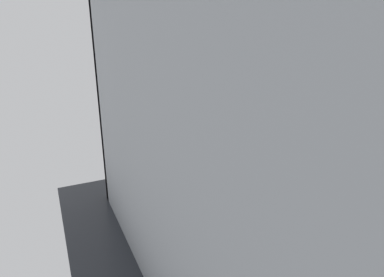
{
  "coord_description": "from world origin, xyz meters",
  "views": [
    {
      "loc": [
        -3.12,
        -2.11,
        2.09
      ],
      "look_at": [
        -1.44,
        1.34,
        0.86
      ],
      "focal_mm": 29.02,
      "sensor_mm": 36.0,
      "label": 1
    }
  ],
  "objects_px": {
    "toothbrush_cup": "(130,147)",
    "soap_dispenser": "(172,138)",
    "toilet": "(226,160)",
    "vanity_sink_left": "(157,174)",
    "shower_tray": "(359,139)"
  },
  "relations": [
    {
      "from": "toothbrush_cup",
      "to": "shower_tray",
      "type": "relative_size",
      "value": 0.1
    },
    {
      "from": "soap_dispenser",
      "to": "toilet",
      "type": "bearing_deg",
      "value": -12.05
    },
    {
      "from": "vanity_sink_left",
      "to": "toilet",
      "type": "height_order",
      "value": "toilet"
    },
    {
      "from": "toilet",
      "to": "toothbrush_cup",
      "type": "height_order",
      "value": "toilet"
    },
    {
      "from": "vanity_sink_left",
      "to": "shower_tray",
      "type": "height_order",
      "value": "shower_tray"
    },
    {
      "from": "vanity_sink_left",
      "to": "soap_dispenser",
      "type": "relative_size",
      "value": 3.66
    },
    {
      "from": "toothbrush_cup",
      "to": "soap_dispenser",
      "type": "relative_size",
      "value": 1.01
    },
    {
      "from": "toilet",
      "to": "toothbrush_cup",
      "type": "bearing_deg",
      "value": 173.4
    },
    {
      "from": "shower_tray",
      "to": "toothbrush_cup",
      "type": "bearing_deg",
      "value": 173.31
    },
    {
      "from": "soap_dispenser",
      "to": "shower_tray",
      "type": "distance_m",
      "value": 3.38
    },
    {
      "from": "vanity_sink_left",
      "to": "toothbrush_cup",
      "type": "distance_m",
      "value": 0.51
    },
    {
      "from": "shower_tray",
      "to": "toilet",
      "type": "bearing_deg",
      "value": 173.27
    },
    {
      "from": "toilet",
      "to": "soap_dispenser",
      "type": "bearing_deg",
      "value": 167.95
    },
    {
      "from": "soap_dispenser",
      "to": "shower_tray",
      "type": "xyz_separation_m",
      "value": [
        3.33,
        -0.47,
        -0.35
      ]
    },
    {
      "from": "vanity_sink_left",
      "to": "toothbrush_cup",
      "type": "height_order",
      "value": "toothbrush_cup"
    }
  ]
}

